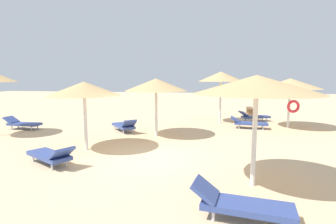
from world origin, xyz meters
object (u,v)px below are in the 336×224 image
object	(u,v)px
parasol_4	(290,84)
lounger_2	(248,123)
parasol_1	(257,85)
lounger_0	(51,155)
parasol_2	(221,77)
parasol_0	(84,89)
lounger_4	(254,116)
lounger_3	(124,126)
parasol_3	(156,85)
lounger_5	(22,123)
lounger_1	(240,204)
bench_0	(250,110)

from	to	relation	value
parasol_4	lounger_2	xyz separation A→B (m)	(-2.15, -0.56, -2.06)
parasol_1	lounger_0	bearing A→B (deg)	174.78
parasol_2	parasol_1	bearing A→B (deg)	-86.21
parasol_0	lounger_0	distance (m)	2.69
parasol_1	lounger_4	distance (m)	10.54
parasol_2	lounger_3	bearing A→B (deg)	-142.62
parasol_3	lounger_0	size ratio (longest dim) A/B	1.46
lounger_2	lounger_4	bearing A→B (deg)	75.48
parasol_0	parasol_1	world-z (taller)	parasol_1
parasol_0	lounger_3	bearing A→B (deg)	85.22
parasol_2	parasol_3	xyz separation A→B (m)	(-2.99, -4.29, -0.39)
parasol_4	lounger_2	size ratio (longest dim) A/B	1.63
lounger_5	lounger_0	bearing A→B (deg)	-44.61
parasol_0	lounger_2	distance (m)	8.70
parasol_1	lounger_5	world-z (taller)	parasol_1
parasol_1	lounger_4	xyz separation A→B (m)	(1.46, 10.20, -2.20)
parasol_3	lounger_1	xyz separation A→B (m)	(3.15, -6.84, -2.06)
parasol_4	parasol_2	bearing A→B (deg)	163.18
lounger_0	bench_0	xyz separation A→B (m)	(7.56, 13.09, 0.03)
parasol_4	lounger_2	distance (m)	3.03
lounger_1	bench_0	size ratio (longest dim) A/B	1.30
parasol_1	parasol_3	size ratio (longest dim) A/B	1.06
parasol_2	lounger_5	xyz separation A→B (m)	(-10.30, -3.95, -2.45)
lounger_3	lounger_4	world-z (taller)	lounger_3
parasol_0	lounger_4	xyz separation A→B (m)	(7.15, 7.84, -1.97)
parasol_0	lounger_3	distance (m)	3.94
parasol_1	parasol_2	xyz separation A→B (m)	(-0.63, 9.43, 0.24)
lounger_5	lounger_1	bearing A→B (deg)	-34.46
lounger_5	lounger_4	bearing A→B (deg)	20.89
lounger_4	parasol_4	bearing A→B (deg)	-50.75
parasol_4	lounger_1	world-z (taller)	parasol_4
parasol_3	lounger_4	world-z (taller)	parasol_3
lounger_4	parasol_2	bearing A→B (deg)	-159.58
parasol_2	lounger_1	xyz separation A→B (m)	(0.15, -11.13, -2.44)
parasol_2	parasol_4	distance (m)	3.79
parasol_4	lounger_4	size ratio (longest dim) A/B	1.59
lounger_1	lounger_2	bearing A→B (deg)	82.20
parasol_4	lounger_0	xyz separation A→B (m)	(-8.91, -7.80, -2.05)
parasol_3	lounger_1	distance (m)	7.80
parasol_2	lounger_5	size ratio (longest dim) A/B	1.59
lounger_4	bench_0	xyz separation A→B (m)	(0.18, 3.43, 0.03)
parasol_1	lounger_1	bearing A→B (deg)	-105.48
parasol_1	lounger_3	distance (m)	8.21
parasol_3	bench_0	xyz separation A→B (m)	(5.25, 8.49, -2.02)
parasol_2	lounger_3	xyz separation A→B (m)	(-4.78, -3.66, -2.44)
lounger_2	lounger_1	bearing A→B (deg)	-97.80
parasol_1	lounger_0	world-z (taller)	parasol_1
parasol_1	lounger_5	bearing A→B (deg)	153.39
parasol_2	parasol_3	size ratio (longest dim) A/B	1.07
parasol_0	lounger_5	size ratio (longest dim) A/B	1.39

